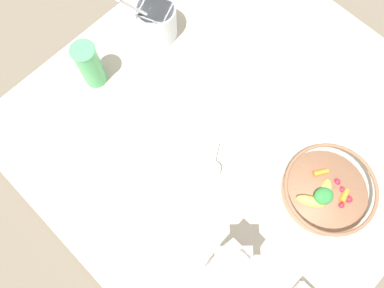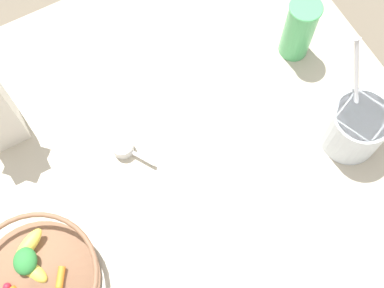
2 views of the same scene
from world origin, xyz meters
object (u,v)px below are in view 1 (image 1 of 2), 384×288
at_px(fruit_bowl, 328,190).
at_px(milk_carton, 230,266).
at_px(yogurt_tub, 157,20).
at_px(drinking_cup, 89,64).

xyz_separation_m(fruit_bowl, milk_carton, (0.06, 0.32, 0.09)).
height_order(yogurt_tub, drinking_cup, yogurt_tub).
relative_size(yogurt_tub, drinking_cup, 1.51).
xyz_separation_m(milk_carton, drinking_cup, (0.64, -0.12, -0.05)).
relative_size(fruit_bowl, milk_carton, 0.96).
xyz_separation_m(fruit_bowl, yogurt_tub, (0.68, -0.04, 0.03)).
distance_m(fruit_bowl, yogurt_tub, 0.68).
bearing_deg(milk_carton, yogurt_tub, -30.13).
height_order(fruit_bowl, drinking_cup, drinking_cup).
distance_m(milk_carton, yogurt_tub, 0.72).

